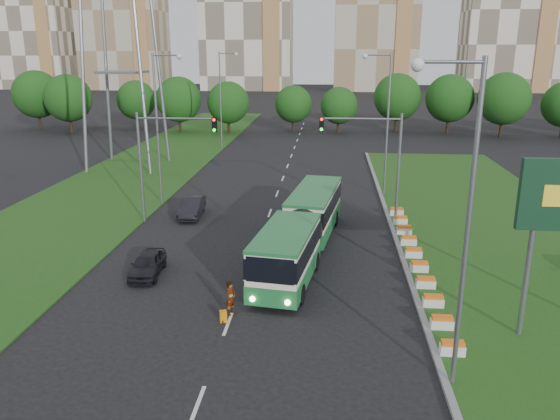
# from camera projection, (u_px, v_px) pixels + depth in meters

# --- Properties ---
(ground) EXTENTS (360.00, 360.00, 0.00)m
(ground) POSITION_uv_depth(u_px,v_px,m) (300.00, 275.00, 30.68)
(ground) COLOR black
(ground) RESTS_ON ground
(grass_median) EXTENTS (14.00, 60.00, 0.15)m
(grass_median) POSITION_uv_depth(u_px,v_px,m) (496.00, 235.00, 37.19)
(grass_median) COLOR #214C15
(grass_median) RESTS_ON ground
(median_kerb) EXTENTS (0.30, 60.00, 0.18)m
(median_kerb) POSITION_uv_depth(u_px,v_px,m) (393.00, 232.00, 37.78)
(median_kerb) COLOR gray
(median_kerb) RESTS_ON ground
(left_verge) EXTENTS (12.00, 110.00, 0.10)m
(left_verge) POSITION_uv_depth(u_px,v_px,m) (139.00, 173.00, 56.11)
(left_verge) COLOR #214C15
(left_verge) RESTS_ON ground
(lane_markings) EXTENTS (0.20, 100.00, 0.01)m
(lane_markings) POSITION_uv_depth(u_px,v_px,m) (279.00, 188.00, 50.05)
(lane_markings) COLOR silver
(lane_markings) RESTS_ON ground
(flower_planters) EXTENTS (1.10, 20.30, 0.60)m
(flower_planters) POSITION_uv_depth(u_px,v_px,m) (416.00, 259.00, 31.79)
(flower_planters) COLOR white
(flower_planters) RESTS_ON grass_median
(traffic_mast_median) EXTENTS (5.76, 0.32, 8.00)m
(traffic_mast_median) POSITION_uv_depth(u_px,v_px,m) (376.00, 151.00, 38.32)
(traffic_mast_median) COLOR slate
(traffic_mast_median) RESTS_ON ground
(traffic_mast_left) EXTENTS (5.76, 0.32, 8.00)m
(traffic_mast_left) POSITION_uv_depth(u_px,v_px,m) (162.00, 150.00, 38.67)
(traffic_mast_left) COLOR slate
(traffic_mast_left) RESTS_ON ground
(street_lamps) EXTENTS (36.00, 60.00, 12.00)m
(street_lamps) POSITION_uv_depth(u_px,v_px,m) (266.00, 140.00, 38.81)
(street_lamps) COLOR slate
(street_lamps) RESTS_ON ground
(tree_line) EXTENTS (120.00, 8.00, 9.00)m
(tree_line) POSITION_uv_depth(u_px,v_px,m) (387.00, 104.00, 81.12)
(tree_line) COLOR #174913
(tree_line) RESTS_ON ground
(apartment_tower_west) EXTENTS (26.00, 15.00, 48.00)m
(apartment_tower_west) POSITION_uv_depth(u_px,v_px,m) (122.00, 12.00, 172.89)
(apartment_tower_west) COLOR #C1B59B
(apartment_tower_west) RESTS_ON ground
(apartment_tower_cwest) EXTENTS (28.00, 15.00, 52.00)m
(apartment_tower_cwest) POSITION_uv_depth(u_px,v_px,m) (247.00, 4.00, 168.88)
(apartment_tower_cwest) COLOR #EDE5CE
(apartment_tower_cwest) RESTS_ON ground
(apartment_tower_ceast) EXTENTS (25.00, 15.00, 50.00)m
(apartment_tower_ceast) POSITION_uv_depth(u_px,v_px,m) (377.00, 6.00, 165.72)
(apartment_tower_ceast) COLOR #C1B59B
(apartment_tower_ceast) RESTS_ON ground
(apartment_tower_east) EXTENTS (27.00, 15.00, 47.00)m
(apartment_tower_east) POSITION_uv_depth(u_px,v_px,m) (512.00, 11.00, 162.70)
(apartment_tower_east) COLOR #EDE5CE
(apartment_tower_east) RESTS_ON ground
(midrise_west) EXTENTS (22.00, 14.00, 36.00)m
(midrise_west) POSITION_uv_depth(u_px,v_px,m) (34.00, 32.00, 177.16)
(midrise_west) COLOR #EDE5CE
(midrise_west) RESTS_ON ground
(articulated_bus) EXTENTS (2.60, 16.67, 2.74)m
(articulated_bus) POSITION_uv_depth(u_px,v_px,m) (301.00, 228.00, 33.38)
(articulated_bus) COLOR white
(articulated_bus) RESTS_ON ground
(car_left_near) EXTENTS (1.83, 3.95, 1.31)m
(car_left_near) POSITION_uv_depth(u_px,v_px,m) (147.00, 264.00, 30.56)
(car_left_near) COLOR black
(car_left_near) RESTS_ON ground
(car_left_far) EXTENTS (1.82, 4.46, 1.44)m
(car_left_far) POSITION_uv_depth(u_px,v_px,m) (192.00, 207.00, 41.40)
(car_left_far) COLOR black
(car_left_far) RESTS_ON ground
(pedestrian) EXTENTS (0.59, 0.71, 1.68)m
(pedestrian) POSITION_uv_depth(u_px,v_px,m) (231.00, 298.00, 25.94)
(pedestrian) COLOR gray
(pedestrian) RESTS_ON ground
(shopping_trolley) EXTENTS (0.32, 0.34, 0.55)m
(shopping_trolley) POSITION_uv_depth(u_px,v_px,m) (223.00, 316.00, 25.34)
(shopping_trolley) COLOR orange
(shopping_trolley) RESTS_ON ground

